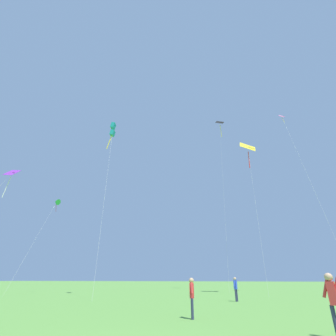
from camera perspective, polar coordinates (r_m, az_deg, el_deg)
The scene contains 9 objects.
kite_teal_box at distance 33.68m, azimuth -12.30°, elevation 8.24°, with size 3.34×5.72×20.13m.
kite_black_large at distance 50.50m, azimuth 11.64°, elevation 8.40°, with size 1.69×6.53×30.44m.
kite_green_small at distance 37.96m, azimuth -23.69°, elevation -6.95°, with size 0.94×5.66×11.70m.
kite_yellow_diamond at distance 37.37m, azimuth 17.50°, elevation 3.46°, with size 2.11×6.46×19.80m.
kite_pink_low at distance 41.20m, azimuth 25.16°, elevation 7.81°, with size 2.26×7.62×24.84m.
kite_purple_streamer at distance 31.45m, azimuth -32.09°, elevation -1.97°, with size 4.16×4.74×12.53m.
person_with_spool at distance 12.71m, azimuth 5.35°, elevation -26.23°, with size 0.23×0.53×1.65m.
person_foreground_watcher at distance 9.94m, azimuth 33.05°, elevation -23.24°, with size 0.56×0.29×1.77m.
person_far_back at distance 22.65m, azimuth 14.89°, elevation -24.30°, with size 0.32×0.53×1.73m.
Camera 1 is at (2.70, -5.33, 1.60)m, focal length 27.22 mm.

